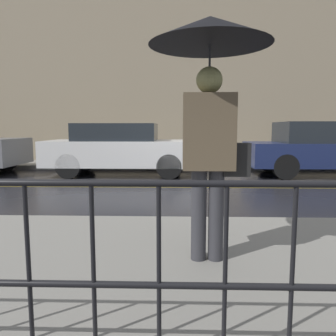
{
  "coord_description": "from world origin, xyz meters",
  "views": [
    {
      "loc": [
        -0.07,
        -7.49,
        1.36
      ],
      "look_at": [
        -0.22,
        -2.43,
        0.74
      ],
      "focal_mm": 35.0,
      "sensor_mm": 36.0,
      "label": 1
    }
  ],
  "objects": [
    {
      "name": "building_storefront",
      "position": [
        0.0,
        5.11,
        3.08
      ],
      "size": [
        28.0,
        0.3,
        6.17
      ],
      "color": "gray",
      "rests_on": "ground_plane"
    },
    {
      "name": "railing_foreground",
      "position": [
        -0.0,
        -5.92,
        0.75
      ],
      "size": [
        12.0,
        0.04,
        0.97
      ],
      "color": "black",
      "rests_on": "sidewalk_near"
    },
    {
      "name": "sidewalk_far",
      "position": [
        0.0,
        4.01,
        0.07
      ],
      "size": [
        28.0,
        1.9,
        0.14
      ],
      "color": "gray",
      "rests_on": "ground_plane"
    },
    {
      "name": "sidewalk_near",
      "position": [
        0.0,
        -4.61,
        0.07
      ],
      "size": [
        28.0,
        3.11,
        0.14
      ],
      "color": "gray",
      "rests_on": "ground_plane"
    },
    {
      "name": "ground_plane",
      "position": [
        0.0,
        0.0,
        0.0
      ],
      "size": [
        80.0,
        80.0,
        0.0
      ],
      "primitive_type": "plane",
      "color": "black"
    },
    {
      "name": "lane_marking",
      "position": [
        0.0,
        0.0,
        0.0
      ],
      "size": [
        25.2,
        0.12,
        0.01
      ],
      "color": "gold",
      "rests_on": "ground_plane"
    },
    {
      "name": "pedestrian",
      "position": [
        0.21,
        -4.54,
        1.85
      ],
      "size": [
        1.07,
        1.07,
        2.18
      ],
      "rotation": [
        0.0,
        0.0,
        3.14
      ],
      "color": "#333338",
      "rests_on": "sidewalk_near"
    },
    {
      "name": "car_navy",
      "position": [
        4.11,
        1.98,
        0.78
      ],
      "size": [
        4.42,
        1.75,
        1.54
      ],
      "color": "#19234C",
      "rests_on": "ground_plane"
    },
    {
      "name": "car_white",
      "position": [
        -1.71,
        1.98,
        0.77
      ],
      "size": [
        4.39,
        1.77,
        1.49
      ],
      "color": "silver",
      "rests_on": "ground_plane"
    }
  ]
}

